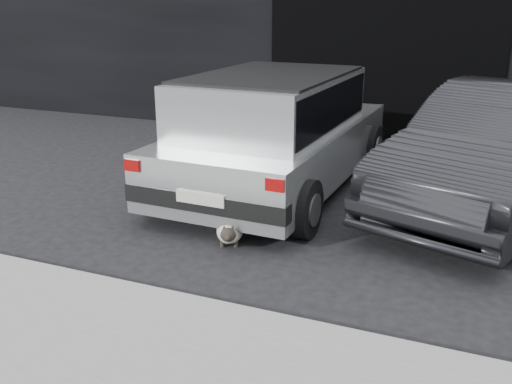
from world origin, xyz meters
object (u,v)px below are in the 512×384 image
at_px(silver_hatchback, 275,127).
at_px(cat_white, 165,193).
at_px(second_car, 500,148).
at_px(cat_siamese, 230,231).

bearing_deg(silver_hatchback, cat_white, -127.09).
distance_m(silver_hatchback, second_car, 2.73).
relative_size(silver_hatchback, second_car, 0.95).
xyz_separation_m(second_car, cat_white, (-3.67, -1.55, -0.55)).
height_order(silver_hatchback, cat_siamese, silver_hatchback).
distance_m(silver_hatchback, cat_white, 1.66).
relative_size(silver_hatchback, cat_siamese, 5.45).
xyz_separation_m(silver_hatchback, cat_white, (-0.96, -1.19, -0.65)).
distance_m(silver_hatchback, cat_siamese, 1.99).
bearing_deg(second_car, cat_siamese, -121.27).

